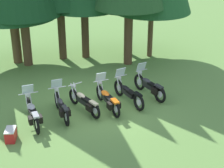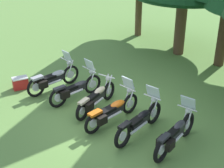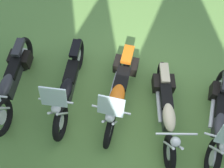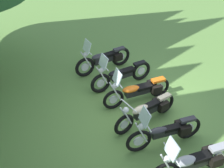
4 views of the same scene
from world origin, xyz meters
name	(u,v)px [view 4 (image 4 of 4)]	position (x,y,z in m)	size (l,w,h in m)	color
ground_plane	(138,111)	(0.00, 0.00, 0.00)	(80.00, 80.00, 0.00)	#608C42
motorcycle_0	(193,162)	(-2.62, -0.57, 0.48)	(0.81, 2.27, 1.38)	black
motorcycle_1	(166,132)	(-1.48, -0.29, 0.46)	(0.74, 2.22, 1.37)	black
motorcycle_2	(147,111)	(-0.52, -0.07, 0.44)	(1.05, 2.11, 0.99)	black
motorcycle_3	(138,90)	(0.45, -0.10, 0.46)	(0.83, 2.32, 1.36)	black
motorcycle_4	(121,75)	(1.42, 0.23, 0.46)	(0.84, 2.27, 1.38)	black
motorcycle_5	(104,59)	(2.52, 0.59, 0.48)	(0.88, 2.19, 1.39)	black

